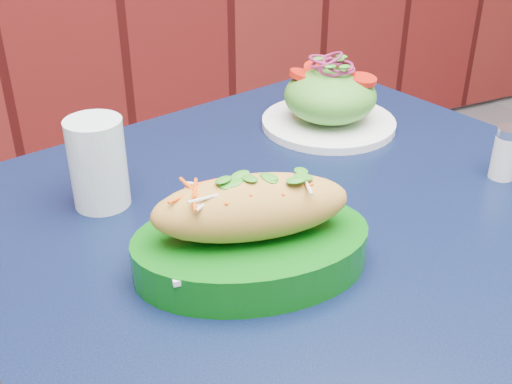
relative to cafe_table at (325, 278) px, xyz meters
name	(u,v)px	position (x,y,z in m)	size (l,w,h in m)	color
cafe_table	(325,278)	(0.00, 0.00, 0.00)	(0.96, 0.96, 0.75)	black
banh_mi_basket	(251,233)	(-0.13, -0.05, 0.13)	(0.28, 0.22, 0.12)	#09590E
salad_plate	(330,101)	(0.14, 0.24, 0.13)	(0.21, 0.21, 0.11)	white
water_glass	(98,163)	(-0.23, 0.16, 0.14)	(0.07, 0.07, 0.11)	silver
salt_shaker	(505,153)	(0.26, -0.01, 0.12)	(0.03, 0.03, 0.07)	white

